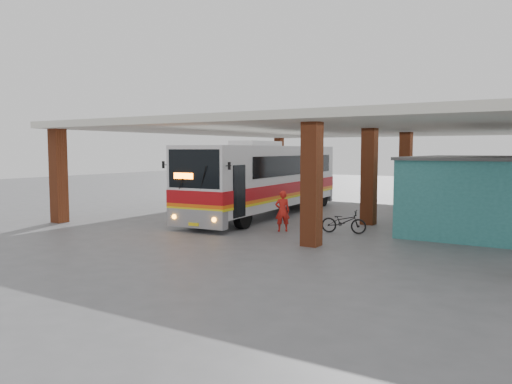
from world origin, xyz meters
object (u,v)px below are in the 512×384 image
object	(u,v)px
red_chair	(443,207)
pedestrian	(282,211)
coach_bus	(266,179)
motorcycle	(344,222)

from	to	relation	value
red_chair	pedestrian	bearing A→B (deg)	-137.57
coach_bus	red_chair	bearing A→B (deg)	32.15
motorcycle	pedestrian	distance (m)	2.54
motorcycle	red_chair	xyz separation A→B (m)	(2.12, 8.83, -0.12)
coach_bus	pedestrian	world-z (taller)	coach_bus
coach_bus	motorcycle	xyz separation A→B (m)	(5.59, -3.19, -1.42)
motorcycle	pedestrian	world-z (taller)	pedestrian
pedestrian	red_chair	size ratio (longest dim) A/B	2.21
pedestrian	red_chair	bearing A→B (deg)	-154.01
motorcycle	pedestrian	xyz separation A→B (m)	(-2.34, -0.90, 0.37)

